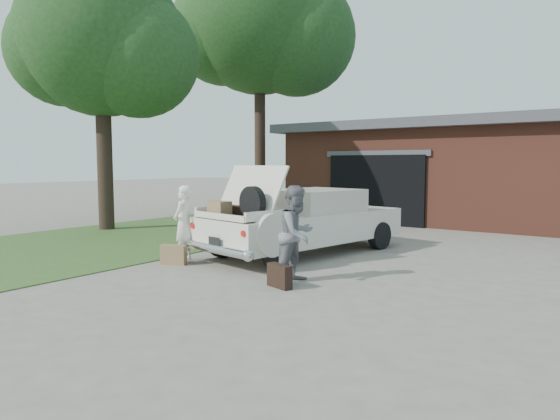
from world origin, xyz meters
The scene contains 10 objects.
ground centered at (0.00, 0.00, 0.00)m, with size 90.00×90.00×0.00m, color gray.
grass_strip centered at (-5.50, 3.00, 0.01)m, with size 6.00×16.00×0.02m, color #2D4C1E.
house centered at (0.98, 11.47, 1.67)m, with size 12.80×7.80×3.30m.
tree_left centered at (-7.36, 2.28, 5.32)m, with size 5.25×4.56×7.84m.
tree_back centered at (-7.11, 9.38, 7.38)m, with size 6.98×6.07×10.75m.
sedan centered at (-0.59, 2.31, 0.71)m, with size 2.73×5.08×1.89m.
woman_left centered at (-2.02, 0.18, 0.75)m, with size 0.55×0.36×1.50m, color white.
woman_right centered at (0.73, 0.04, 0.79)m, with size 0.77×0.60×1.58m, color slate.
suitcase_left centered at (-1.97, -0.14, 0.19)m, with size 0.49×0.16×0.38m, color #9A774E.
suitcase_right centered at (0.72, -0.43, 0.18)m, with size 0.47×0.15×0.36m, color black.
Camera 1 is at (5.13, -6.66, 1.92)m, focal length 32.00 mm.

